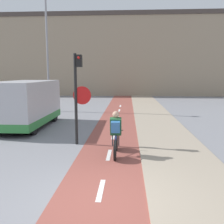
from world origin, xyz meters
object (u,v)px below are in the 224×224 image
Objects in this scene: traffic_light_pole at (78,89)px; cyclist_near at (116,134)px; van at (26,105)px; street_lamp_far at (47,42)px.

traffic_light_pole reaches higher than cyclist_near.
traffic_light_pole reaches higher than van.
traffic_light_pole is 0.42× the size of street_lamp_far.
traffic_light_pole is 0.70× the size of van.
van is at bearing 137.71° from traffic_light_pole.
cyclist_near is 6.29m from van.
cyclist_near is at bearing -61.41° from street_lamp_far.
cyclist_near is (1.46, -1.24, -1.38)m from traffic_light_pole.
van reaches higher than cyclist_near.
traffic_light_pole is 2.36m from cyclist_near.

